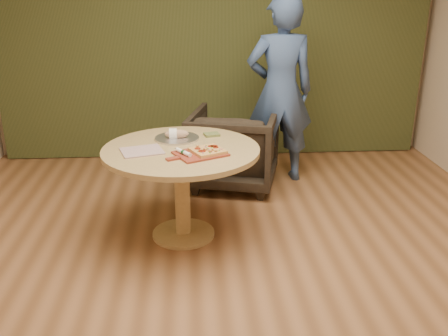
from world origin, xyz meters
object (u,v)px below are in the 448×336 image
pedestal_table (181,165)px  bread_roll (176,134)px  serving_tray (177,138)px  armchair (234,145)px  cutlery_roll (184,152)px  flatbread_pizza (208,151)px  pizza_paddle (199,154)px  person_standing (280,91)px

pedestal_table → bread_roll: (-0.04, 0.23, 0.18)m
pedestal_table → serving_tray: size_ratio=3.40×
armchair → pedestal_table: bearing=79.5°
cutlery_roll → bread_roll: (-0.07, 0.42, 0.01)m
serving_tray → flatbread_pizza: bearing=-58.9°
flatbread_pizza → armchair: armchair is taller
pizza_paddle → serving_tray: size_ratio=1.33×
cutlery_roll → person_standing: (0.95, 1.39, 0.14)m
armchair → bread_roll: bearing=71.5°
flatbread_pizza → bread_roll: (-0.24, 0.39, 0.02)m
cutlery_roll → bread_roll: size_ratio=0.91×
flatbread_pizza → bread_roll: size_ratio=1.52×
flatbread_pizza → pizza_paddle: bearing=-166.0°
serving_tray → bread_roll: 0.04m
person_standing → cutlery_roll: bearing=52.7°
serving_tray → bread_roll: bearing=180.0°
serving_tray → armchair: size_ratio=0.42×
pizza_paddle → cutlery_roll: (-0.11, -0.02, 0.02)m
cutlery_roll → pedestal_table: bearing=62.2°
pizza_paddle → bread_roll: 0.44m
bread_roll → person_standing: (1.01, 0.96, 0.13)m
cutlery_roll → person_standing: 1.69m
bread_roll → armchair: size_ratio=0.23×
flatbread_pizza → person_standing: bearing=60.4°
flatbread_pizza → serving_tray: (-0.23, 0.39, -0.02)m
cutlery_roll → flatbread_pizza: bearing=-23.2°
cutlery_roll → armchair: size_ratio=0.21×
flatbread_pizza → person_standing: person_standing is taller
armchair → cutlery_roll: bearing=83.8°
cutlery_roll → serving_tray: cutlery_roll is taller
pedestal_table → person_standing: 1.57m
flatbread_pizza → bread_roll: bearing=122.0°
serving_tray → pizza_paddle: bearing=-67.1°
pedestal_table → armchair: armchair is taller
pedestal_table → flatbread_pizza: size_ratio=4.11×
serving_tray → person_standing: bearing=43.9°
bread_roll → serving_tray: bearing=0.0°
bread_roll → armchair: bearing=56.8°
bread_roll → person_standing: size_ratio=0.10×
cutlery_roll → bread_roll: bread_roll is taller
serving_tray → armchair: 1.04m
pizza_paddle → flatbread_pizza: bearing=-11.9°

